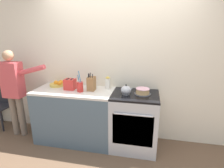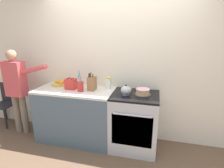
# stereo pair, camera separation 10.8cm
# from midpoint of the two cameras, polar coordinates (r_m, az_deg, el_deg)

# --- Properties ---
(ground_plane) EXTENTS (16.00, 16.00, 0.00)m
(ground_plane) POSITION_cam_midpoint_polar(r_m,az_deg,el_deg) (2.93, 0.38, -22.18)
(ground_plane) COLOR brown
(wall_back) EXTENTS (8.00, 0.04, 2.60)m
(wall_back) POSITION_cam_midpoint_polar(r_m,az_deg,el_deg) (2.97, 3.37, 6.07)
(wall_back) COLOR silver
(wall_back) RESTS_ON ground_plane
(counter_cabinet) EXTENTS (1.31, 0.62, 0.92)m
(counter_cabinet) POSITION_cam_midpoint_polar(r_m,az_deg,el_deg) (3.14, -10.70, -9.80)
(counter_cabinet) COLOR #4C6070
(counter_cabinet) RESTS_ON ground_plane
(stove_range) EXTENTS (0.72, 0.65, 0.92)m
(stove_range) POSITION_cam_midpoint_polar(r_m,az_deg,el_deg) (2.89, 8.34, -12.04)
(stove_range) COLOR #B7BABF
(stove_range) RESTS_ON ground_plane
(layer_cake) EXTENTS (0.26, 0.26, 0.09)m
(layer_cake) POSITION_cam_midpoint_polar(r_m,az_deg,el_deg) (2.71, 11.11, -2.54)
(layer_cake) COLOR #4C4C51
(layer_cake) RESTS_ON stove_range
(tea_kettle) EXTENTS (0.19, 0.16, 0.16)m
(tea_kettle) POSITION_cam_midpoint_polar(r_m,az_deg,el_deg) (2.67, 5.76, -2.07)
(tea_kettle) COLOR #B7BABF
(tea_kettle) RESTS_ON stove_range
(knife_block) EXTENTS (0.11, 0.16, 0.30)m
(knife_block) POSITION_cam_midpoint_polar(r_m,az_deg,el_deg) (2.87, -5.52, 0.20)
(knife_block) COLOR olive
(knife_block) RESTS_ON counter_cabinet
(utensil_crock) EXTENTS (0.10, 0.10, 0.35)m
(utensil_crock) POSITION_cam_midpoint_polar(r_m,az_deg,el_deg) (2.84, -9.19, -0.74)
(utensil_crock) COLOR red
(utensil_crock) RESTS_ON counter_cabinet
(fruit_bowl) EXTENTS (0.25, 0.25, 0.10)m
(fruit_bowl) POSITION_cam_midpoint_polar(r_m,az_deg,el_deg) (3.25, -15.99, 0.16)
(fruit_bowl) COLOR gold
(fruit_bowl) RESTS_ON counter_cabinet
(toaster) EXTENTS (0.19, 0.15, 0.18)m
(toaster) POSITION_cam_midpoint_polar(r_m,az_deg,el_deg) (2.99, -12.26, 0.07)
(toaster) COLOR red
(toaster) RESTS_ON counter_cabinet
(milk_carton) EXTENTS (0.07, 0.07, 0.22)m
(milk_carton) POSITION_cam_midpoint_polar(r_m,az_deg,el_deg) (2.92, -0.11, 0.41)
(milk_carton) COLOR white
(milk_carton) RESTS_ON counter_cabinet
(person_baker) EXTENTS (0.91, 0.20, 1.56)m
(person_baker) POSITION_cam_midpoint_polar(r_m,az_deg,el_deg) (3.51, -27.91, -0.50)
(person_baker) COLOR #7A6B5B
(person_baker) RESTS_ON ground_plane
(dining_chair) EXTENTS (0.40, 0.40, 0.84)m
(dining_chair) POSITION_cam_midpoint_polar(r_m,az_deg,el_deg) (4.20, -30.53, -4.76)
(dining_chair) COLOR #232328
(dining_chair) RESTS_ON ground_plane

